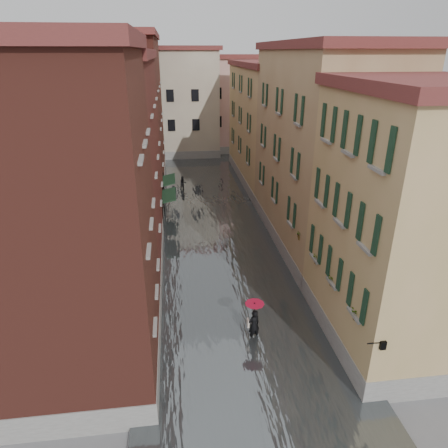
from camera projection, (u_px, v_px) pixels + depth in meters
ground at (238, 320)px, 20.79m from camera, size 120.00×120.00×0.00m
floodwater at (213, 222)px, 32.58m from camera, size 10.00×60.00×0.20m
building_left_near at (72, 229)px, 15.57m from camera, size 6.00×8.00×13.00m
building_left_mid at (110, 163)px, 25.68m from camera, size 6.00×14.00×12.50m
building_left_far at (130, 117)px, 39.02m from camera, size 6.00×16.00×14.00m
building_right_near at (405, 228)px, 17.49m from camera, size 6.00×8.00×11.50m
building_right_mid at (320, 153)px, 27.20m from camera, size 6.00×14.00×13.00m
building_right_far at (269, 126)px, 41.15m from camera, size 6.00×16.00×11.50m
building_end_cream at (171, 104)px, 52.43m from camera, size 12.00×9.00×13.00m
building_end_pink at (236, 105)px, 55.49m from camera, size 10.00×9.00×12.00m
awning_near at (168, 196)px, 31.24m from camera, size 1.09×3.15×2.80m
awning_far at (168, 181)px, 34.96m from camera, size 1.09×3.05×2.80m
wall_lantern at (382, 344)px, 14.64m from camera, size 0.71×0.22×0.35m
window_planters at (326, 262)px, 19.28m from camera, size 0.59×8.35×0.84m
pedestrian_main at (254, 318)px, 18.96m from camera, size 0.92×0.92×2.06m
pedestrian_far at (183, 184)px, 39.88m from camera, size 0.86×0.78×1.46m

